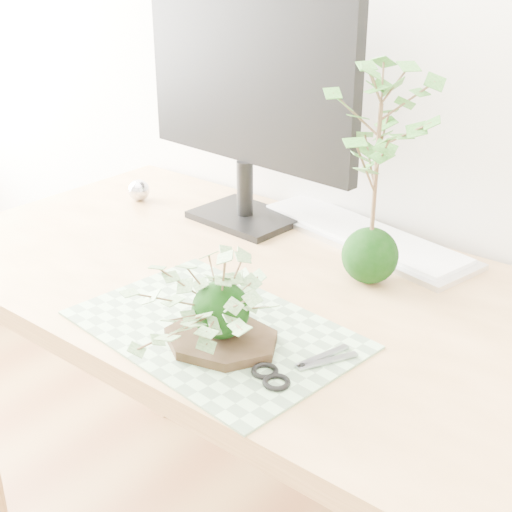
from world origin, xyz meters
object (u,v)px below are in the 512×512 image
(desk, at_px, (319,347))
(monitor, at_px, (247,93))
(keyboard, at_px, (362,235))
(ivy_kokedama, at_px, (220,285))
(maple_kokedama, at_px, (380,119))

(desk, xyz_separation_m, monitor, (-0.34, 0.22, 0.36))
(keyboard, height_order, monitor, monitor)
(ivy_kokedama, relative_size, maple_kokedama, 0.75)
(keyboard, xyz_separation_m, monitor, (-0.25, -0.06, 0.27))
(keyboard, distance_m, monitor, 0.37)
(ivy_kokedama, distance_m, monitor, 0.55)
(desk, bearing_deg, monitor, 147.74)
(desk, relative_size, maple_kokedama, 3.79)
(maple_kokedama, xyz_separation_m, monitor, (-0.36, 0.09, -0.02))
(ivy_kokedama, xyz_separation_m, maple_kokedama, (0.06, 0.33, 0.19))
(ivy_kokedama, xyz_separation_m, keyboard, (-0.05, 0.49, -0.09))
(keyboard, bearing_deg, monitor, -153.91)
(maple_kokedama, distance_m, monitor, 0.37)
(ivy_kokedama, distance_m, keyboard, 0.50)
(desk, xyz_separation_m, keyboard, (-0.09, 0.28, 0.10))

